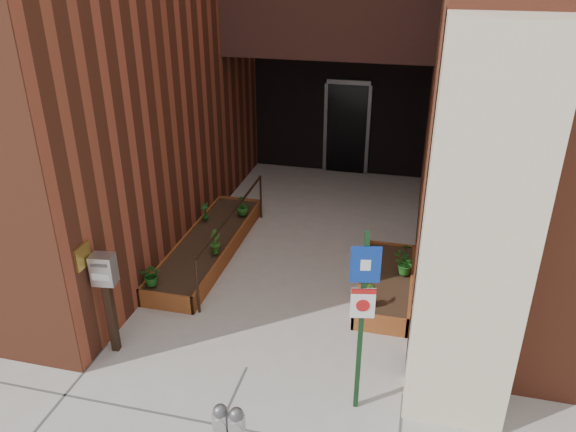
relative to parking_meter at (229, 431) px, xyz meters
The scene contains 14 objects.
ground 2.22m from the parking_meter, 103.98° to the left, with size 80.00×80.00×0.00m, color #9E9991.
planter_left 5.13m from the parking_meter, 113.68° to the left, with size 0.90×3.60×0.30m.
planter_right 4.36m from the parking_meter, 74.82° to the left, with size 0.80×2.20×0.30m.
handrail 4.83m from the parking_meter, 108.48° to the left, with size 0.04×3.34×0.90m.
parking_meter is the anchor object (origin of this frame).
sign_post 1.92m from the parking_meter, 58.24° to the left, with size 0.32×0.11×2.33m.
payment_dropbox 2.96m from the parking_meter, 140.99° to the left, with size 0.32×0.26×1.46m.
shrub_left_a 3.84m from the parking_meter, 127.24° to the left, with size 0.32×0.32×0.35m, color #195518.
shrub_left_b 4.56m from the parking_meter, 112.45° to the left, with size 0.22×0.22×0.40m, color #275819.
shrub_left_c 5.95m from the parking_meter, 106.95° to the left, with size 0.22×0.22×0.40m, color #1C4F16.
shrub_left_d 5.80m from the parking_meter, 113.80° to the left, with size 0.19×0.19×0.35m, color #18561B.
shrub_right_a 3.48m from the parking_meter, 73.89° to the left, with size 0.17×0.17×0.31m, color #255719.
shrub_right_b 4.84m from the parking_meter, 73.47° to the left, with size 0.18×0.18×0.35m, color #244F16.
shrub_right_c 4.48m from the parking_meter, 72.08° to the left, with size 0.33×0.33×0.37m, color #1E621C.
Camera 1 is at (1.87, -5.39, 4.94)m, focal length 35.00 mm.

